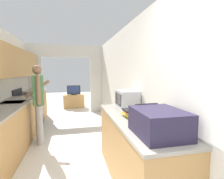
{
  "coord_description": "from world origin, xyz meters",
  "views": [
    {
      "loc": [
        0.18,
        -0.99,
        1.56
      ],
      "look_at": [
        1.0,
        2.58,
        1.17
      ],
      "focal_mm": 28.0,
      "sensor_mm": 36.0,
      "label": 1
    }
  ],
  "objects_px": {
    "range_oven": "(30,110)",
    "book_stack": "(132,113)",
    "microwave": "(127,99)",
    "television": "(74,90)",
    "suitcase": "(159,122)",
    "tv_cabinet": "(74,101)",
    "person": "(38,102)"
  },
  "relations": [
    {
      "from": "range_oven",
      "to": "television",
      "type": "xyz_separation_m",
      "value": [
        1.24,
        2.27,
        0.28
      ]
    },
    {
      "from": "tv_cabinet",
      "to": "microwave",
      "type": "bearing_deg",
      "value": -79.24
    },
    {
      "from": "range_oven",
      "to": "suitcase",
      "type": "height_order",
      "value": "suitcase"
    },
    {
      "from": "range_oven",
      "to": "suitcase",
      "type": "relative_size",
      "value": 1.82
    },
    {
      "from": "person",
      "to": "suitcase",
      "type": "xyz_separation_m",
      "value": [
        1.53,
        -2.37,
        0.15
      ]
    },
    {
      "from": "microwave",
      "to": "suitcase",
      "type": "bearing_deg",
      "value": -94.79
    },
    {
      "from": "person",
      "to": "television",
      "type": "bearing_deg",
      "value": -26.53
    },
    {
      "from": "person",
      "to": "tv_cabinet",
      "type": "xyz_separation_m",
      "value": [
        0.77,
        3.62,
        -0.62
      ]
    },
    {
      "from": "suitcase",
      "to": "microwave",
      "type": "height_order",
      "value": "microwave"
    },
    {
      "from": "book_stack",
      "to": "television",
      "type": "height_order",
      "value": "book_stack"
    },
    {
      "from": "range_oven",
      "to": "book_stack",
      "type": "distance_m",
      "value": 3.6
    },
    {
      "from": "microwave",
      "to": "tv_cabinet",
      "type": "xyz_separation_m",
      "value": [
        -0.88,
        4.62,
        -0.79
      ]
    },
    {
      "from": "range_oven",
      "to": "book_stack",
      "type": "height_order",
      "value": "range_oven"
    },
    {
      "from": "suitcase",
      "to": "tv_cabinet",
      "type": "bearing_deg",
      "value": 97.27
    },
    {
      "from": "person",
      "to": "television",
      "type": "relative_size",
      "value": 3.05
    },
    {
      "from": "tv_cabinet",
      "to": "television",
      "type": "height_order",
      "value": "television"
    },
    {
      "from": "microwave",
      "to": "television",
      "type": "xyz_separation_m",
      "value": [
        -0.88,
        4.58,
        -0.32
      ]
    },
    {
      "from": "television",
      "to": "microwave",
      "type": "bearing_deg",
      "value": -79.15
    },
    {
      "from": "range_oven",
      "to": "book_stack",
      "type": "xyz_separation_m",
      "value": [
        1.97,
        -2.97,
        0.51
      ]
    },
    {
      "from": "suitcase",
      "to": "microwave",
      "type": "xyz_separation_m",
      "value": [
        0.11,
        1.36,
        0.02
      ]
    },
    {
      "from": "suitcase",
      "to": "microwave",
      "type": "relative_size",
      "value": 1.31
    },
    {
      "from": "range_oven",
      "to": "tv_cabinet",
      "type": "xyz_separation_m",
      "value": [
        1.24,
        2.31,
        -0.19
      ]
    },
    {
      "from": "person",
      "to": "microwave",
      "type": "relative_size",
      "value": 3.76
    },
    {
      "from": "tv_cabinet",
      "to": "television",
      "type": "relative_size",
      "value": 1.57
    },
    {
      "from": "microwave",
      "to": "book_stack",
      "type": "distance_m",
      "value": 0.68
    },
    {
      "from": "suitcase",
      "to": "book_stack",
      "type": "xyz_separation_m",
      "value": [
        -0.03,
        0.7,
        -0.07
      ]
    },
    {
      "from": "book_stack",
      "to": "tv_cabinet",
      "type": "bearing_deg",
      "value": 97.87
    },
    {
      "from": "suitcase",
      "to": "tv_cabinet",
      "type": "height_order",
      "value": "suitcase"
    },
    {
      "from": "microwave",
      "to": "television",
      "type": "height_order",
      "value": "microwave"
    },
    {
      "from": "suitcase",
      "to": "microwave",
      "type": "bearing_deg",
      "value": 85.21
    },
    {
      "from": "suitcase",
      "to": "book_stack",
      "type": "distance_m",
      "value": 0.71
    },
    {
      "from": "range_oven",
      "to": "person",
      "type": "xyz_separation_m",
      "value": [
        0.48,
        -1.31,
        0.44
      ]
    }
  ]
}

